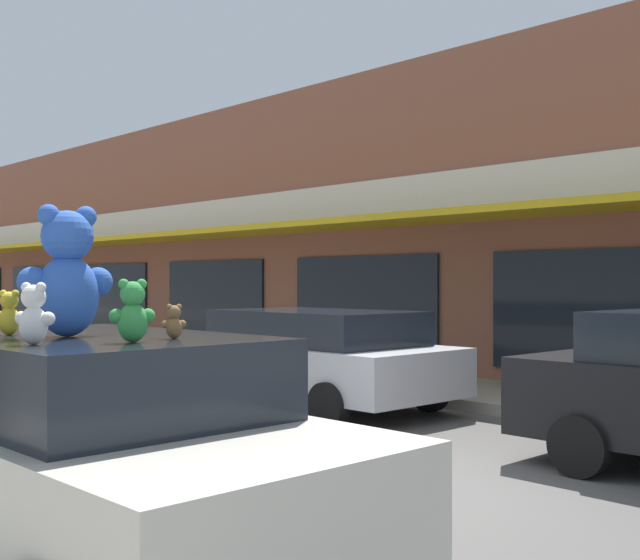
{
  "coord_description": "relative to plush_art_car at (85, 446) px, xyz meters",
  "views": [
    {
      "loc": [
        -5.35,
        -5.3,
        1.88
      ],
      "look_at": [
        0.32,
        0.7,
        1.89
      ],
      "focal_mm": 45.0,
      "sensor_mm": 36.0,
      "label": 1
    }
  ],
  "objects": [
    {
      "name": "ground_plane",
      "position": [
        2.86,
        0.42,
        -0.8
      ],
      "size": [
        260.0,
        260.0,
        0.0
      ],
      "primitive_type": "plane",
      "color": "#514F4C"
    },
    {
      "name": "sidewalk_far",
      "position": [
        8.14,
        0.42,
        -0.71
      ],
      "size": [
        2.37,
        90.0,
        0.17
      ],
      "color": "gray",
      "rests_on": "ground_plane"
    },
    {
      "name": "storefront_row",
      "position": [
        14.62,
        11.45,
        2.28
      ],
      "size": [
        12.21,
        35.82,
        6.16
      ],
      "color": "brown",
      "rests_on": "ground_plane"
    },
    {
      "name": "plush_art_car",
      "position": [
        0.0,
        0.0,
        0.0
      ],
      "size": [
        2.12,
        4.51,
        1.52
      ],
      "rotation": [
        0.0,
        0.0,
        0.01
      ],
      "color": "beige",
      "rests_on": "ground_plane"
    },
    {
      "name": "teddy_bear_giant",
      "position": [
        -0.14,
        -0.02,
        1.13
      ],
      "size": [
        0.64,
        0.41,
        0.85
      ],
      "rotation": [
        0.0,
        0.0,
        2.98
      ],
      "color": "blue",
      "rests_on": "plush_art_car"
    },
    {
      "name": "teddy_bear_green",
      "position": [
        -0.09,
        -0.75,
        0.9
      ],
      "size": [
        0.28,
        0.2,
        0.37
      ],
      "rotation": [
        0.0,
        0.0,
        2.82
      ],
      "color": "green",
      "rests_on": "plush_art_car"
    },
    {
      "name": "teddy_bear_white",
      "position": [
        -0.58,
        -0.52,
        0.89
      ],
      "size": [
        0.21,
        0.26,
        0.35
      ],
      "rotation": [
        0.0,
        0.0,
        2.06
      ],
      "color": "white",
      "rests_on": "plush_art_car"
    },
    {
      "name": "teddy_bear_yellow",
      "position": [
        -0.35,
        0.38,
        0.87
      ],
      "size": [
        0.2,
        0.21,
        0.3
      ],
      "rotation": [
        0.0,
        0.0,
        2.29
      ],
      "color": "yellow",
      "rests_on": "plush_art_car"
    },
    {
      "name": "teddy_bear_brown",
      "position": [
        0.25,
        -0.66,
        0.83
      ],
      "size": [
        0.16,
        0.12,
        0.22
      ],
      "rotation": [
        0.0,
        0.0,
        2.81
      ],
      "color": "olive",
      "rests_on": "plush_art_car"
    },
    {
      "name": "parked_car_far_center",
      "position": [
        5.58,
        3.75,
        -0.0
      ],
      "size": [
        2.23,
        4.25,
        1.45
      ],
      "color": "#B7B7BC",
      "rests_on": "ground_plane"
    }
  ]
}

